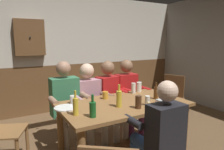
{
  "coord_description": "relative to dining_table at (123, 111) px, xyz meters",
  "views": [
    {
      "loc": [
        -1.38,
        -2.11,
        1.56
      ],
      "look_at": [
        0.0,
        0.33,
        1.08
      ],
      "focal_mm": 33.13,
      "sensor_mm": 36.0,
      "label": 1
    }
  ],
  "objects": [
    {
      "name": "back_wall_upper",
      "position": [
        0.0,
        2.34,
        1.12
      ],
      "size": [
        5.76,
        0.12,
        1.51
      ],
      "primitive_type": "cube",
      "color": "beige"
    },
    {
      "name": "back_wall_wainscot",
      "position": [
        0.0,
        2.34,
        -0.14
      ],
      "size": [
        5.76,
        0.12,
        1.02
      ],
      "primitive_type": "cube",
      "color": "brown",
      "rests_on": "ground_plane"
    },
    {
      "name": "dining_table",
      "position": [
        0.0,
        0.0,
        0.0
      ],
      "size": [
        1.61,
        0.92,
        0.77
      ],
      "color": "brown",
      "rests_on": "ground_plane"
    },
    {
      "name": "person_0",
      "position": [
        -0.54,
        0.7,
        0.04
      ],
      "size": [
        0.54,
        0.52,
        1.26
      ],
      "rotation": [
        0.0,
        0.0,
        3.16
      ],
      "color": "#33724C",
      "rests_on": "ground_plane"
    },
    {
      "name": "person_1",
      "position": [
        -0.18,
        0.68,
        0.01
      ],
      "size": [
        0.54,
        0.53,
        1.2
      ],
      "rotation": [
        0.0,
        0.0,
        3.14
      ],
      "color": "#B78493",
      "rests_on": "ground_plane"
    },
    {
      "name": "person_2",
      "position": [
        0.19,
        0.69,
        0.03
      ],
      "size": [
        0.54,
        0.58,
        1.23
      ],
      "rotation": [
        0.0,
        0.0,
        3.33
      ],
      "color": "#AD1919",
      "rests_on": "ground_plane"
    },
    {
      "name": "person_3",
      "position": [
        0.54,
        0.68,
        0.02
      ],
      "size": [
        0.51,
        0.5,
        1.23
      ],
      "rotation": [
        0.0,
        0.0,
        3.11
      ],
      "color": "#AD1919",
      "rests_on": "ground_plane"
    },
    {
      "name": "person_4",
      "position": [
        -0.0,
        -0.67,
        -0.01
      ],
      "size": [
        0.49,
        0.53,
        1.18
      ],
      "rotation": [
        0.0,
        0.0,
        0.0
      ],
      "color": "black",
      "rests_on": "ground_plane"
    },
    {
      "name": "chair_empty_near_left",
      "position": [
        1.52,
        0.65,
        -0.18
      ],
      "size": [
        0.58,
        0.58,
        0.88
      ],
      "rotation": [
        0.0,
        0.0,
        -4.31
      ],
      "color": "brown",
      "rests_on": "ground_plane"
    },
    {
      "name": "table_candle",
      "position": [
        0.12,
        -0.35,
        0.15
      ],
      "size": [
        0.04,
        0.04,
        0.08
      ],
      "primitive_type": "cylinder",
      "color": "#F9E08C",
      "rests_on": "dining_table"
    },
    {
      "name": "condiment_caddy",
      "position": [
        0.41,
        -0.27,
        0.14
      ],
      "size": [
        0.14,
        0.1,
        0.05
      ],
      "primitive_type": "cube",
      "color": "#B2B7BC",
      "rests_on": "dining_table"
    },
    {
      "name": "plate_0",
      "position": [
        -0.71,
        0.14,
        0.12
      ],
      "size": [
        0.27,
        0.27,
        0.01
      ],
      "primitive_type": "cylinder",
      "color": "white",
      "rests_on": "dining_table"
    },
    {
      "name": "bottle_0",
      "position": [
        0.47,
        -0.08,
        0.2
      ],
      "size": [
        0.06,
        0.06,
        0.23
      ],
      "color": "#593314",
      "rests_on": "dining_table"
    },
    {
      "name": "bottle_1",
      "position": [
        -0.14,
        -0.12,
        0.22
      ],
      "size": [
        0.07,
        0.07,
        0.27
      ],
      "color": "gold",
      "rests_on": "dining_table"
    },
    {
      "name": "bottle_2",
      "position": [
        -0.68,
        -0.12,
        0.21
      ],
      "size": [
        0.06,
        0.06,
        0.27
      ],
      "color": "gold",
      "rests_on": "dining_table"
    },
    {
      "name": "bottle_3",
      "position": [
        -0.55,
        -0.27,
        0.2
      ],
      "size": [
        0.07,
        0.07,
        0.24
      ],
      "color": "#195923",
      "rests_on": "dining_table"
    },
    {
      "name": "pint_glass_0",
      "position": [
        0.68,
        -0.07,
        0.16
      ],
      "size": [
        0.06,
        0.06,
        0.1
      ],
      "primitive_type": "cylinder",
      "color": "#4C2D19",
      "rests_on": "dining_table"
    },
    {
      "name": "pint_glass_1",
      "position": [
        0.38,
        0.32,
        0.19
      ],
      "size": [
        0.07,
        0.07,
        0.16
      ],
      "primitive_type": "cylinder",
      "color": "white",
      "rests_on": "dining_table"
    },
    {
      "name": "pint_glass_2",
      "position": [
        0.19,
        -0.24,
        0.17
      ],
      "size": [
        0.06,
        0.06,
        0.12
      ],
      "primitive_type": "cylinder",
      "color": "white",
      "rests_on": "dining_table"
    },
    {
      "name": "pint_glass_3",
      "position": [
        -0.12,
        0.26,
        0.16
      ],
      "size": [
        0.08,
        0.08,
        0.1
      ],
      "primitive_type": "cylinder",
      "color": "gold",
      "rests_on": "dining_table"
    },
    {
      "name": "pint_glass_4",
      "position": [
        0.03,
        -0.27,
        0.19
      ],
      "size": [
        0.07,
        0.07,
        0.15
      ],
      "primitive_type": "cylinder",
      "color": "#4C2D19",
      "rests_on": "dining_table"
    },
    {
      "name": "pint_glass_5",
      "position": [
        0.51,
        0.35,
        0.19
      ],
      "size": [
        0.08,
        0.08,
        0.15
      ],
      "primitive_type": "cylinder",
      "color": "white",
      "rests_on": "dining_table"
    },
    {
      "name": "pint_glass_6",
      "position": [
        0.7,
        0.08,
        0.17
      ],
      "size": [
        0.07,
        0.07,
        0.13
      ],
      "primitive_type": "cylinder",
      "color": "gold",
      "rests_on": "dining_table"
    },
    {
      "name": "pint_glass_7",
      "position": [
        -0.57,
        0.27,
        0.16
      ],
      "size": [
        0.08,
        0.08,
        0.1
      ],
      "primitive_type": "cylinder",
      "color": "white",
      "rests_on": "dining_table"
    },
    {
      "name": "wall_dart_cabinet",
      "position": [
        -0.76,
        2.21,
        0.95
      ],
      "size": [
        0.56,
        0.15,
        0.7
      ],
      "color": "brown"
    }
  ]
}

